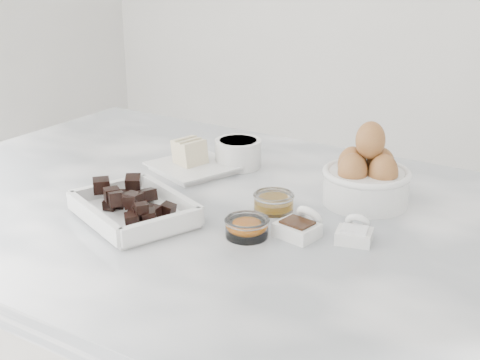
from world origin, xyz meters
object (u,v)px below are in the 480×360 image
at_px(zest_bowl, 247,227).
at_px(salt_spoon, 355,232).
at_px(butter_plate, 193,162).
at_px(sugar_ramekin, 238,152).
at_px(vanilla_spoon, 300,226).
at_px(egg_bowl, 366,177).
at_px(honey_bowl, 274,202).
at_px(chocolate_dish, 134,206).

relative_size(zest_bowl, salt_spoon, 0.95).
xyz_separation_m(butter_plate, sugar_ramekin, (0.06, 0.07, 0.01)).
bearing_deg(sugar_ramekin, vanilla_spoon, -40.92).
bearing_deg(egg_bowl, honey_bowl, -135.69).
bearing_deg(zest_bowl, chocolate_dish, -167.37).
distance_m(zest_bowl, salt_spoon, 0.16).
height_order(butter_plate, vanilla_spoon, butter_plate).
bearing_deg(chocolate_dish, butter_plate, 103.29).
bearing_deg(honey_bowl, sugar_ramekin, 137.44).
relative_size(butter_plate, sugar_ramekin, 2.02).
height_order(sugar_ramekin, egg_bowl, egg_bowl).
bearing_deg(chocolate_dish, honey_bowl, 41.43).
bearing_deg(sugar_ramekin, butter_plate, -130.35).
distance_m(sugar_ramekin, honey_bowl, 0.22).
relative_size(butter_plate, honey_bowl, 2.66).
distance_m(chocolate_dish, zest_bowl, 0.19).
relative_size(chocolate_dish, vanilla_spoon, 2.93).
height_order(sugar_ramekin, honey_bowl, sugar_ramekin).
bearing_deg(vanilla_spoon, salt_spoon, 20.00).
height_order(butter_plate, salt_spoon, butter_plate).
xyz_separation_m(butter_plate, vanilla_spoon, (0.30, -0.14, -0.00)).
xyz_separation_m(chocolate_dish, honey_bowl, (0.17, 0.15, -0.01)).
relative_size(egg_bowl, salt_spoon, 2.06).
xyz_separation_m(butter_plate, zest_bowl, (0.24, -0.19, -0.00)).
bearing_deg(butter_plate, sugar_ramekin, 49.65).
bearing_deg(egg_bowl, zest_bowl, -114.16).
xyz_separation_m(chocolate_dish, butter_plate, (-0.05, 0.23, -0.00)).
xyz_separation_m(chocolate_dish, sugar_ramekin, (0.00, 0.30, 0.01)).
height_order(butter_plate, honey_bowl, butter_plate).
bearing_deg(vanilla_spoon, chocolate_dish, -160.69).
relative_size(butter_plate, salt_spoon, 2.52).
relative_size(sugar_ramekin, salt_spoon, 1.25).
distance_m(chocolate_dish, sugar_ramekin, 0.30).
bearing_deg(sugar_ramekin, honey_bowl, -42.56).
bearing_deg(butter_plate, chocolate_dish, -76.71).
distance_m(butter_plate, honey_bowl, 0.24).
relative_size(chocolate_dish, egg_bowl, 1.59).
xyz_separation_m(sugar_ramekin, vanilla_spoon, (0.25, -0.21, -0.01)).
bearing_deg(honey_bowl, vanilla_spoon, -37.28).
bearing_deg(chocolate_dish, salt_spoon, 19.47).
bearing_deg(zest_bowl, honey_bowl, 98.14).
bearing_deg(zest_bowl, egg_bowl, 65.84).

